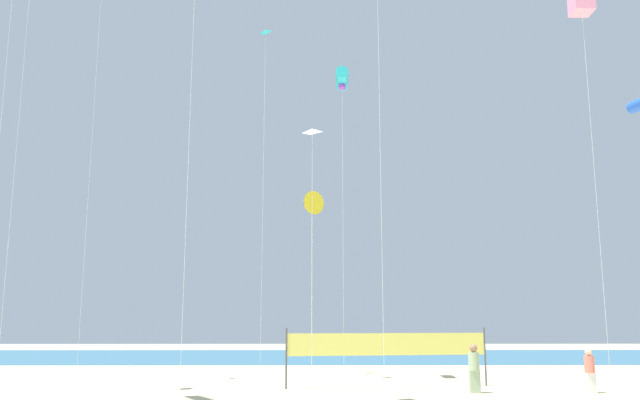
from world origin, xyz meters
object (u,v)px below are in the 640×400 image
kite_cyan_tube (342,80)px  beachgoer_sage_shirt (474,367)px  kite_violet_diamond (100,23)px  kite_yellow_delta (312,203)px  kite_white_diamond (312,134)px  kite_cyan_diamond (265,45)px  volleyball_net (388,346)px  beachgoer_coral_shirt (590,369)px

kite_cyan_tube → beachgoer_sage_shirt: bearing=-47.3°
beachgoer_sage_shirt → kite_cyan_tube: (-4.72, 5.11, 13.42)m
beachgoer_sage_shirt → kite_violet_diamond: 22.96m
kite_cyan_tube → kite_yellow_delta: bearing=115.8°
kite_violet_diamond → kite_yellow_delta: 13.62m
kite_white_diamond → kite_cyan_diamond: size_ratio=0.57×
kite_cyan_diamond → beachgoer_sage_shirt: bearing=-28.0°
volleyball_net → kite_yellow_delta: size_ratio=0.90×
kite_cyan_tube → kite_white_diamond: 10.05m
volleyball_net → kite_cyan_diamond: (-5.48, 2.39, 14.28)m
kite_cyan_tube → kite_white_diamond: kite_cyan_tube is taller
volleyball_net → kite_cyan_tube: bearing=119.7°
kite_cyan_tube → kite_cyan_diamond: (-3.78, -0.59, 1.53)m
kite_cyan_tube → kite_cyan_diamond: kite_cyan_diamond is taller
beachgoer_coral_shirt → kite_cyan_diamond: (-12.88, 4.60, 15.03)m
volleyball_net → kite_cyan_diamond: size_ratio=0.50×
volleyball_net → kite_yellow_delta: 9.86m
kite_cyan_tube → kite_cyan_diamond: size_ratio=0.88×
beachgoer_coral_shirt → kite_white_diamond: (-10.54, -3.26, 8.25)m
beachgoer_coral_shirt → volleyball_net: bearing=-10.7°
beachgoer_coral_shirt → beachgoer_sage_shirt: bearing=4.9°
beachgoer_sage_shirt → kite_violet_diamond: bearing=-103.1°
kite_white_diamond → kite_yellow_delta: kite_white_diamond is taller
volleyball_net → kite_white_diamond: bearing=-119.9°
kite_cyan_tube → kite_yellow_delta: (-1.49, 3.09, -5.67)m
beachgoer_sage_shirt → kite_yellow_delta: (-6.21, 8.20, 7.75)m
beachgoer_sage_shirt → kite_white_diamond: kite_white_diamond is taller
beachgoer_sage_shirt → kite_cyan_diamond: (-8.50, 4.52, 14.95)m
kite_cyan_tube → kite_cyan_diamond: 4.12m
volleyball_net → kite_cyan_tube: (-1.70, 2.98, 12.75)m
kite_yellow_delta → kite_cyan_diamond: bearing=-121.9°
kite_violet_diamond → kite_cyan_diamond: bearing=5.7°
beachgoer_sage_shirt → kite_violet_diamond: (-16.35, 3.74, 15.68)m
kite_yellow_delta → kite_cyan_diamond: size_ratio=0.56×
kite_yellow_delta → beachgoer_coral_shirt: bearing=-38.0°
volleyball_net → kite_cyan_diamond: kite_cyan_diamond is taller
kite_cyan_tube → kite_cyan_diamond: bearing=-171.2°
volleyball_net → beachgoer_coral_shirt: bearing=-16.6°
beachgoer_coral_shirt → kite_cyan_diamond: size_ratio=0.10×
beachgoer_coral_shirt → beachgoer_sage_shirt: 4.38m
volleyball_net → kite_cyan_tube: size_ratio=0.57×
kite_white_diamond → kite_violet_diamond: kite_violet_diamond is taller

